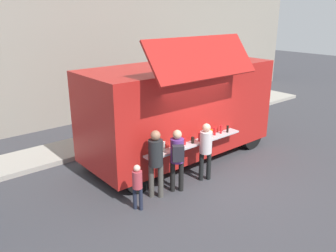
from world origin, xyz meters
TOP-DOWN VIEW (x-y plane):
  - ground_plane at (0.00, 0.00)m, footprint 60.00×60.00m
  - curb_strip at (-3.60, 4.44)m, footprint 28.00×1.60m
  - building_behind at (-2.60, 8.34)m, footprint 32.00×2.40m
  - food_truck_main at (0.40, 1.82)m, footprint 6.06×3.12m
  - trash_bin at (4.31, 4.14)m, footprint 0.60×0.60m
  - customer_front_ordering at (-0.14, 0.16)m, footprint 0.33×0.33m
  - customer_mid_with_backpack at (-1.17, 0.16)m, footprint 0.49×0.54m
  - customer_rear_waiting at (-1.75, 0.29)m, footprint 0.36×0.36m
  - child_near_queue at (-2.44, 0.11)m, footprint 0.23×0.23m

SIDE VIEW (x-z plane):
  - ground_plane at x=0.00m, z-range 0.00..0.00m
  - curb_strip at x=-3.60m, z-range 0.00..0.15m
  - trash_bin at x=4.31m, z-range 0.00..0.93m
  - child_near_queue at x=-2.44m, z-range 0.11..1.26m
  - customer_front_ordering at x=-0.14m, z-range 0.16..1.80m
  - customer_mid_with_backpack at x=-1.17m, z-range 0.19..1.87m
  - customer_rear_waiting at x=-1.75m, z-range 0.17..1.95m
  - food_truck_main at x=0.40m, z-range -0.32..3.54m
  - building_behind at x=-2.60m, z-range 0.00..8.56m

